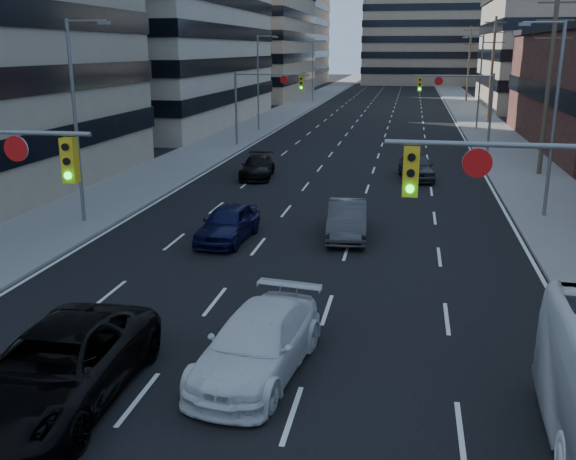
# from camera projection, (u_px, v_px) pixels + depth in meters

# --- Properties ---
(road_surface) EXTENTS (18.00, 300.00, 0.02)m
(road_surface) POSITION_uv_depth(u_px,v_px,m) (392.00, 88.00, 131.64)
(road_surface) COLOR black
(road_surface) RESTS_ON ground
(sidewalk_left) EXTENTS (5.00, 300.00, 0.15)m
(sidewalk_left) POSITION_uv_depth(u_px,v_px,m) (336.00, 87.00, 133.69)
(sidewalk_left) COLOR slate
(sidewalk_left) RESTS_ON ground
(sidewalk_right) EXTENTS (5.00, 300.00, 0.15)m
(sidewalk_right) POSITION_uv_depth(u_px,v_px,m) (450.00, 88.00, 129.57)
(sidewalk_right) COLOR slate
(sidewalk_right) RESTS_ON ground
(office_left_far) EXTENTS (20.00, 30.00, 16.00)m
(office_left_far) POSITION_uv_depth(u_px,v_px,m) (241.00, 47.00, 105.41)
(office_left_far) COLOR gray
(office_left_far) RESTS_ON ground
(office_right_far) EXTENTS (22.00, 28.00, 14.00)m
(office_right_far) POSITION_uv_depth(u_px,v_px,m) (573.00, 55.00, 85.56)
(office_right_far) COLOR gray
(office_right_far) RESTS_ON ground
(bg_block_left) EXTENTS (24.00, 24.00, 20.00)m
(bg_block_left) POSITION_uv_depth(u_px,v_px,m) (269.00, 38.00, 143.39)
(bg_block_left) COLOR #ADA089
(bg_block_left) RESTS_ON ground
(bg_block_right) EXTENTS (22.00, 22.00, 12.00)m
(bg_block_right) POSITION_uv_depth(u_px,v_px,m) (560.00, 58.00, 124.28)
(bg_block_right) COLOR gray
(bg_block_right) RESTS_ON ground
(signal_near_right) EXTENTS (6.59, 0.33, 6.00)m
(signal_near_right) POSITION_uv_depth(u_px,v_px,m) (567.00, 215.00, 13.80)
(signal_near_right) COLOR slate
(signal_near_right) RESTS_ON ground
(signal_far_left) EXTENTS (6.09, 0.33, 6.00)m
(signal_far_left) POSITION_uv_depth(u_px,v_px,m) (264.00, 94.00, 51.50)
(signal_far_left) COLOR slate
(signal_far_left) RESTS_ON ground
(signal_far_right) EXTENTS (6.09, 0.33, 6.00)m
(signal_far_right) POSITION_uv_depth(u_px,v_px,m) (460.00, 96.00, 48.74)
(signal_far_right) COLOR slate
(signal_far_right) RESTS_ON ground
(utility_pole_block) EXTENTS (2.20, 0.28, 11.00)m
(utility_pole_block) POSITION_uv_depth(u_px,v_px,m) (549.00, 83.00, 39.03)
(utility_pole_block) COLOR #4C3D2D
(utility_pole_block) RESTS_ON ground
(utility_pole_midblock) EXTENTS (2.20, 0.28, 11.00)m
(utility_pole_midblock) POSITION_uv_depth(u_px,v_px,m) (492.00, 68.00, 67.39)
(utility_pole_midblock) COLOR #4C3D2D
(utility_pole_midblock) RESTS_ON ground
(utility_pole_distant) EXTENTS (2.20, 0.28, 11.00)m
(utility_pole_distant) POSITION_uv_depth(u_px,v_px,m) (469.00, 63.00, 95.75)
(utility_pole_distant) COLOR #4C3D2D
(utility_pole_distant) RESTS_ON ground
(streetlight_left_near) EXTENTS (2.03, 0.22, 9.00)m
(streetlight_left_near) POSITION_uv_depth(u_px,v_px,m) (78.00, 113.00, 28.14)
(streetlight_left_near) COLOR slate
(streetlight_left_near) RESTS_ON ground
(streetlight_left_mid) EXTENTS (2.03, 0.22, 9.00)m
(streetlight_left_mid) POSITION_uv_depth(u_px,v_px,m) (260.00, 78.00, 61.22)
(streetlight_left_mid) COLOR slate
(streetlight_left_mid) RESTS_ON ground
(streetlight_left_far) EXTENTS (2.03, 0.22, 9.00)m
(streetlight_left_far) POSITION_uv_depth(u_px,v_px,m) (314.00, 68.00, 94.31)
(streetlight_left_far) COLOR slate
(streetlight_left_far) RESTS_ON ground
(streetlight_right_near) EXTENTS (2.03, 0.22, 9.00)m
(streetlight_right_near) POSITION_uv_depth(u_px,v_px,m) (552.00, 111.00, 29.16)
(streetlight_right_near) COLOR slate
(streetlight_right_near) RESTS_ON ground
(streetlight_right_far) EXTENTS (2.03, 0.22, 9.00)m
(streetlight_right_far) POSITION_uv_depth(u_px,v_px,m) (479.00, 78.00, 62.25)
(streetlight_right_far) COLOR slate
(streetlight_right_far) RESTS_ON ground
(black_pickup) EXTENTS (3.03, 6.33, 1.74)m
(black_pickup) POSITION_uv_depth(u_px,v_px,m) (58.00, 368.00, 14.40)
(black_pickup) COLOR black
(black_pickup) RESTS_ON ground
(white_van) EXTENTS (2.86, 5.57, 1.55)m
(white_van) POSITION_uv_depth(u_px,v_px,m) (258.00, 343.00, 15.81)
(white_van) COLOR silver
(white_van) RESTS_ON ground
(sedan_blue) EXTENTS (2.08, 4.56, 1.52)m
(sedan_blue) POSITION_uv_depth(u_px,v_px,m) (228.00, 223.00, 26.78)
(sedan_blue) COLOR black
(sedan_blue) RESTS_ON ground
(sedan_grey_center) EXTENTS (1.97, 4.75, 1.53)m
(sedan_grey_center) POSITION_uv_depth(u_px,v_px,m) (347.00, 220.00, 27.27)
(sedan_grey_center) COLOR #343437
(sedan_grey_center) RESTS_ON ground
(sedan_black_far) EXTENTS (2.37, 4.80, 1.34)m
(sedan_black_far) POSITION_uv_depth(u_px,v_px,m) (257.00, 167.00, 39.94)
(sedan_black_far) COLOR black
(sedan_black_far) RESTS_ON ground
(sedan_grey_right) EXTENTS (2.46, 4.84, 1.58)m
(sedan_grey_right) POSITION_uv_depth(u_px,v_px,m) (416.00, 166.00, 39.48)
(sedan_grey_right) COLOR #333336
(sedan_grey_right) RESTS_ON ground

